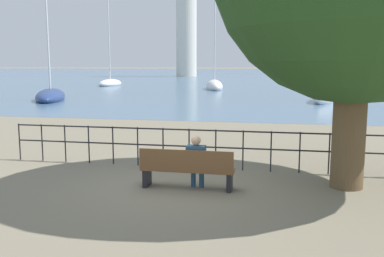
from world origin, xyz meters
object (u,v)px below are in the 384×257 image
(sailboat_3, at_px, (328,96))
(harbor_lighthouse, at_px, (186,20))
(park_bench, at_px, (187,169))
(seated_person_left, at_px, (196,159))
(sailboat_5, at_px, (51,96))
(sailboat_1, at_px, (214,86))
(sailboat_4, at_px, (110,83))

(sailboat_3, height_order, harbor_lighthouse, harbor_lighthouse)
(park_bench, height_order, seated_person_left, seated_person_left)
(sailboat_5, distance_m, harbor_lighthouse, 71.16)
(park_bench, xyz_separation_m, harbor_lighthouse, (-19.63, 91.70, 12.68))
(seated_person_left, height_order, sailboat_3, sailboat_3)
(sailboat_1, distance_m, sailboat_5, 19.80)
(seated_person_left, height_order, harbor_lighthouse, harbor_lighthouse)
(park_bench, bearing_deg, sailboat_1, 97.50)
(park_bench, xyz_separation_m, sailboat_3, (5.75, 25.50, -0.06))
(seated_person_left, distance_m, sailboat_4, 49.21)
(sailboat_1, relative_size, harbor_lighthouse, 0.45)
(seated_person_left, bearing_deg, harbor_lighthouse, 102.21)
(seated_person_left, xyz_separation_m, sailboat_3, (5.56, 25.42, -0.28))
(seated_person_left, distance_m, harbor_lighthouse, 94.57)
(harbor_lighthouse, bearing_deg, sailboat_1, -74.68)
(park_bench, distance_m, seated_person_left, 0.30)
(sailboat_4, relative_size, harbor_lighthouse, 0.44)
(park_bench, distance_m, sailboat_3, 26.14)
(sailboat_3, distance_m, sailboat_5, 21.68)
(sailboat_4, relative_size, sailboat_5, 1.15)
(park_bench, bearing_deg, sailboat_3, 77.29)
(sailboat_5, relative_size, harbor_lighthouse, 0.39)
(park_bench, distance_m, sailboat_5, 26.84)
(sailboat_1, bearing_deg, park_bench, -95.91)
(sailboat_5, bearing_deg, sailboat_4, 76.59)
(seated_person_left, relative_size, sailboat_4, 0.10)
(sailboat_3, bearing_deg, sailboat_1, 144.65)
(park_bench, xyz_separation_m, seated_person_left, (0.19, 0.08, 0.21))
(sailboat_1, relative_size, sailboat_4, 1.01)
(sailboat_1, height_order, harbor_lighthouse, harbor_lighthouse)
(park_bench, distance_m, sailboat_4, 49.20)
(park_bench, relative_size, harbor_lighthouse, 0.07)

